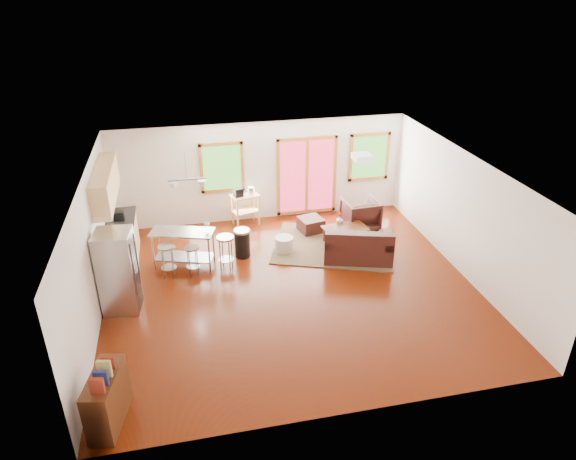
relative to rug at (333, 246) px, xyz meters
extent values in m
cube|color=#3C1002|center=(-1.39, -1.55, -0.02)|extent=(7.50, 7.00, 0.02)
cube|color=white|center=(-1.39, -1.55, 2.60)|extent=(7.50, 7.00, 0.02)
cube|color=silver|center=(-1.39, 1.96, 1.29)|extent=(7.50, 0.02, 2.60)
cube|color=silver|center=(-5.15, -1.55, 1.29)|extent=(0.02, 7.00, 2.60)
cube|color=silver|center=(2.37, -1.55, 1.29)|extent=(0.02, 7.00, 2.60)
cube|color=silver|center=(-1.39, -5.06, 1.29)|extent=(7.50, 0.02, 2.60)
cube|color=#28501B|center=(-2.39, 1.91, 1.49)|extent=(0.94, 0.02, 1.14)
cube|color=#AB6424|center=(-2.39, 1.91, 2.10)|extent=(1.10, 0.05, 0.08)
cube|color=#AB6424|center=(-2.39, 1.91, 0.88)|extent=(1.10, 0.05, 0.08)
cube|color=#AB6424|center=(-2.90, 1.91, 1.49)|extent=(0.08, 0.05, 1.30)
cube|color=#AB6424|center=(-1.88, 1.91, 1.49)|extent=(0.08, 0.05, 1.30)
cube|color=#A52238|center=(-0.19, 1.91, 1.09)|extent=(1.44, 0.02, 1.94)
cube|color=#AB6424|center=(-0.19, 1.91, 2.10)|extent=(1.60, 0.05, 0.08)
cube|color=#AB6424|center=(-0.19, 1.91, 0.08)|extent=(1.60, 0.05, 0.08)
cube|color=#AB6424|center=(-0.95, 1.91, 1.09)|extent=(0.08, 0.05, 2.10)
cube|color=#AB6424|center=(0.57, 1.91, 1.09)|extent=(0.08, 0.05, 2.10)
cube|color=#AB6424|center=(-0.19, 1.91, 1.09)|extent=(0.08, 0.05, 1.94)
cube|color=#28501B|center=(1.51, 1.91, 1.49)|extent=(0.94, 0.02, 1.14)
cube|color=#AB6424|center=(1.51, 1.91, 2.10)|extent=(1.10, 0.05, 0.08)
cube|color=#AB6424|center=(1.51, 1.91, 0.88)|extent=(1.10, 0.05, 0.08)
cube|color=#AB6424|center=(1.00, 1.91, 1.49)|extent=(0.08, 0.05, 1.30)
cube|color=#AB6424|center=(2.02, 1.91, 1.49)|extent=(0.08, 0.05, 1.30)
cube|color=#405635|center=(0.00, 0.00, 0.00)|extent=(3.35, 2.98, 0.03)
cube|color=black|center=(0.36, -0.69, 0.20)|extent=(1.70, 1.26, 0.43)
cube|color=black|center=(0.27, -1.00, 0.60)|extent=(1.51, 0.63, 0.38)
cube|color=black|center=(-0.27, -0.50, 0.49)|extent=(0.44, 0.88, 0.16)
cube|color=black|center=(0.99, -0.88, 0.49)|extent=(0.44, 0.88, 0.16)
cube|color=black|center=(0.06, -0.54, 0.47)|extent=(0.76, 0.71, 0.12)
cube|color=black|center=(0.70, -0.74, 0.47)|extent=(0.76, 0.71, 0.12)
cube|color=#3C1C0B|center=(0.31, 0.09, 0.38)|extent=(1.11, 0.76, 0.04)
cube|color=#3C1C0B|center=(-0.09, -0.20, 0.17)|extent=(0.07, 0.07, 0.37)
cube|color=#3C1C0B|center=(0.77, -0.07, 0.17)|extent=(0.07, 0.07, 0.37)
cube|color=#3C1C0B|center=(-0.15, 0.25, 0.17)|extent=(0.07, 0.07, 0.37)
cube|color=#3C1C0B|center=(0.71, 0.38, 0.17)|extent=(0.07, 0.07, 0.37)
imported|color=black|center=(0.94, 0.81, 0.42)|extent=(0.89, 0.83, 0.87)
cube|color=black|center=(-0.34, 0.87, 0.17)|extent=(0.65, 0.65, 0.37)
cylinder|color=beige|center=(-1.21, -0.01, 0.17)|extent=(0.44, 0.44, 0.38)
imported|color=silver|center=(0.26, 0.41, 0.47)|extent=(0.22, 0.22, 0.17)
sphere|color=#BB1407|center=(0.28, 0.43, 0.60)|extent=(0.08, 0.08, 0.06)
sphere|color=#BB1407|center=(0.25, 0.38, 0.62)|extent=(0.08, 0.08, 0.06)
sphere|color=#BB1407|center=(0.25, 0.44, 0.64)|extent=(0.08, 0.08, 0.06)
cube|color=tan|center=(-4.84, 0.15, 0.44)|extent=(0.60, 2.20, 0.90)
cube|color=black|center=(-4.84, 0.15, 0.91)|extent=(0.64, 2.24, 0.04)
cube|color=tan|center=(-4.96, 0.15, 1.94)|extent=(0.36, 2.20, 0.70)
cylinder|color=#B7BABC|center=(-4.84, -0.35, 1.02)|extent=(0.12, 0.12, 0.18)
cube|color=black|center=(-4.84, 0.55, 1.03)|extent=(0.22, 0.18, 0.20)
cube|color=#B7BABC|center=(-4.74, -1.55, 0.81)|extent=(0.73, 0.72, 1.66)
cube|color=gray|center=(-4.42, -1.59, 0.81)|extent=(0.09, 0.61, 1.62)
cylinder|color=gray|center=(-4.43, -1.79, 0.95)|extent=(0.02, 0.02, 1.10)
cylinder|color=gray|center=(-4.38, -1.39, 0.95)|extent=(0.02, 0.02, 1.10)
cube|color=#B7BABC|center=(-3.51, -0.17, 0.83)|extent=(1.46, 0.93, 0.04)
cube|color=gray|center=(-3.51, -0.17, 0.21)|extent=(1.36, 0.84, 0.03)
cylinder|color=gray|center=(-4.16, -0.18, 0.40)|extent=(0.05, 0.05, 0.83)
cylinder|color=gray|center=(-2.98, -0.56, 0.40)|extent=(0.05, 0.05, 0.83)
cylinder|color=gray|center=(-4.03, 0.22, 0.40)|extent=(0.05, 0.05, 0.83)
cylinder|color=gray|center=(-2.85, -0.16, 0.40)|extent=(0.05, 0.05, 0.83)
imported|color=white|center=(-2.97, -0.21, 1.00)|extent=(0.14, 0.12, 0.12)
cylinder|color=#B7BABC|center=(-3.85, -0.56, 0.72)|extent=(0.39, 0.39, 0.04)
cylinder|color=gray|center=(-3.75, -0.48, 0.34)|extent=(0.03, 0.03, 0.71)
cylinder|color=gray|center=(-3.94, -0.46, 0.34)|extent=(0.03, 0.03, 0.71)
cylinder|color=gray|center=(-3.96, -0.65, 0.34)|extent=(0.03, 0.03, 0.71)
cylinder|color=gray|center=(-3.76, -0.67, 0.34)|extent=(0.03, 0.03, 0.71)
cylinder|color=gray|center=(-3.85, -0.56, 0.22)|extent=(0.35, 0.35, 0.02)
cylinder|color=#B7BABC|center=(-3.34, -0.58, 0.64)|extent=(0.37, 0.37, 0.04)
cylinder|color=gray|center=(-3.27, -0.48, 0.31)|extent=(0.03, 0.03, 0.64)
cylinder|color=gray|center=(-3.44, -0.52, 0.31)|extent=(0.03, 0.03, 0.64)
cylinder|color=gray|center=(-3.41, -0.69, 0.31)|extent=(0.03, 0.03, 0.64)
cylinder|color=gray|center=(-3.24, -0.65, 0.31)|extent=(0.03, 0.03, 0.64)
cylinder|color=gray|center=(-3.34, -0.58, 0.19)|extent=(0.34, 0.34, 0.01)
cylinder|color=#B7BABC|center=(-2.61, -0.51, 0.77)|extent=(0.49, 0.49, 0.04)
cylinder|color=gray|center=(-2.48, -0.45, 0.37)|extent=(0.03, 0.03, 0.76)
cylinder|color=gray|center=(-2.68, -0.38, 0.37)|extent=(0.03, 0.03, 0.76)
cylinder|color=gray|center=(-2.75, -0.57, 0.37)|extent=(0.03, 0.03, 0.76)
cylinder|color=gray|center=(-2.55, -0.64, 0.37)|extent=(0.03, 0.03, 0.76)
cylinder|color=gray|center=(-2.61, -0.51, 0.23)|extent=(0.44, 0.44, 0.02)
cylinder|color=black|center=(-2.19, 0.00, 0.30)|extent=(0.44, 0.44, 0.62)
cylinder|color=#B7BABC|center=(-2.19, 0.00, 0.63)|extent=(0.45, 0.45, 0.05)
cube|color=tan|center=(-1.88, 1.62, 0.80)|extent=(0.78, 0.60, 0.04)
cube|color=tan|center=(-1.88, 1.62, 0.38)|extent=(0.73, 0.57, 0.03)
cube|color=tan|center=(-2.11, 1.38, 0.40)|extent=(0.05, 0.05, 0.82)
cube|color=tan|center=(-1.55, 1.53, 0.40)|extent=(0.05, 0.05, 0.82)
cube|color=tan|center=(-2.21, 1.72, 0.40)|extent=(0.05, 0.05, 0.82)
cube|color=tan|center=(-1.64, 1.87, 0.40)|extent=(0.05, 0.05, 0.82)
cube|color=black|center=(-2.05, 1.58, 0.92)|extent=(0.26, 0.25, 0.22)
cylinder|color=#B7BABC|center=(-1.71, 1.67, 0.90)|extent=(0.19, 0.19, 0.18)
cube|color=#3C1C0B|center=(-4.74, -4.45, 0.41)|extent=(0.57, 1.02, 0.85)
cube|color=maroon|center=(-4.76, -4.77, 0.97)|extent=(0.20, 0.09, 0.26)
cube|color=navy|center=(-4.72, -4.62, 0.96)|extent=(0.20, 0.09, 0.23)
cube|color=tan|center=(-4.69, -4.46, 0.98)|extent=(0.20, 0.09, 0.28)
cube|color=maroon|center=(-4.66, -4.30, 0.95)|extent=(0.20, 0.09, 0.21)
cube|color=white|center=(0.21, -0.95, 2.52)|extent=(0.35, 0.35, 0.12)
cylinder|color=gray|center=(-3.29, -0.05, 2.29)|extent=(0.02, 0.02, 0.60)
cube|color=gray|center=(-3.29, -0.05, 1.99)|extent=(0.80, 0.04, 0.03)
cone|color=#B7BABC|center=(-3.59, -0.05, 1.87)|extent=(0.18, 0.18, 0.14)
cone|color=#B7BABC|center=(-2.99, -0.05, 1.87)|extent=(0.18, 0.18, 0.14)
camera|label=1|loc=(-3.38, -10.32, 5.87)|focal=32.00mm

